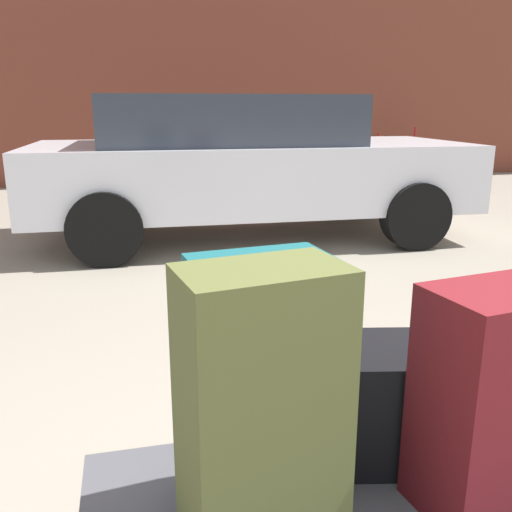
% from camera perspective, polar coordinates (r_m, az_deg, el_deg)
% --- Properties ---
extents(suitcase_olive_stacked_top, '(0.37, 0.26, 0.67)m').
position_cam_1_polar(suitcase_olive_stacked_top, '(1.22, 0.66, -16.52)').
color(suitcase_olive_stacked_top, '#4C5128').
rests_on(suitcase_olive_stacked_top, luggage_cart).
extents(suitcase_teal_front_left, '(0.36, 0.27, 0.64)m').
position_cam_1_polar(suitcase_teal_front_left, '(1.40, 0.66, -12.98)').
color(suitcase_teal_front_left, '#144C51').
rests_on(suitcase_teal_front_left, luggage_cart).
extents(suitcase_maroon_rear_left, '(0.45, 0.29, 0.57)m').
position_cam_1_polar(suitcase_maroon_rear_left, '(1.53, 24.35, -13.22)').
color(suitcase_maroon_rear_left, maroon).
rests_on(suitcase_maroon_rear_left, luggage_cart).
extents(duffel_bag_black_rear_right, '(0.62, 0.40, 0.33)m').
position_cam_1_polar(duffel_bag_black_rear_right, '(1.69, 15.86, -14.19)').
color(duffel_bag_black_rear_right, black).
rests_on(duffel_bag_black_rear_right, luggage_cart).
extents(parked_car, '(4.36, 2.03, 1.42)m').
position_cam_1_polar(parked_car, '(5.68, -1.17, 9.60)').
color(parked_car, silver).
rests_on(parked_car, ground_plane).
extents(bicycle_leaning, '(1.74, 0.40, 0.96)m').
position_cam_1_polar(bicycle_leaning, '(10.31, 13.53, 9.57)').
color(bicycle_leaning, black).
rests_on(bicycle_leaning, ground_plane).
extents(bollard_kerb_near, '(0.22, 0.22, 0.69)m').
position_cam_1_polar(bollard_kerb_near, '(7.93, 7.36, 8.09)').
color(bollard_kerb_near, '#72665B').
rests_on(bollard_kerb_near, ground_plane).
extents(bollard_kerb_mid, '(0.22, 0.22, 0.69)m').
position_cam_1_polar(bollard_kerb_mid, '(8.58, 16.96, 8.09)').
color(bollard_kerb_mid, '#72665B').
rests_on(bollard_kerb_mid, ground_plane).
extents(bollard_kerb_far, '(0.22, 0.22, 0.69)m').
position_cam_1_polar(bollard_kerb_far, '(9.10, 22.33, 8.00)').
color(bollard_kerb_far, '#72665B').
rests_on(bollard_kerb_far, ground_plane).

